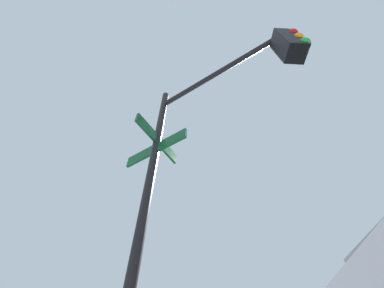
% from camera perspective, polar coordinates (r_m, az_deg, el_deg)
% --- Properties ---
extents(traffic_signal_near, '(1.94, 2.56, 5.67)m').
position_cam_1_polar(traffic_signal_near, '(3.34, 6.14, 6.99)').
color(traffic_signal_near, black).
rests_on(traffic_signal_near, ground_plane).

